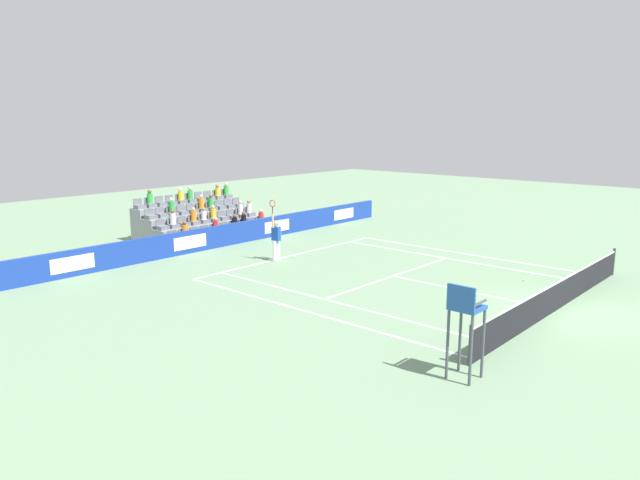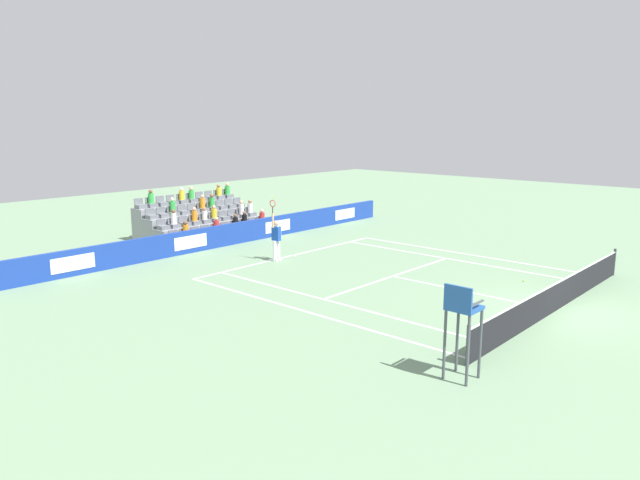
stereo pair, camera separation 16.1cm
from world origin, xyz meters
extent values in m
plane|color=gray|center=(0.00, 0.00, 0.00)|extent=(80.00, 80.00, 0.00)
cube|color=white|center=(0.00, -11.89, 0.00)|extent=(10.97, 0.10, 0.01)
cube|color=white|center=(0.00, -6.40, 0.00)|extent=(8.23, 0.10, 0.01)
cube|color=white|center=(0.00, -3.20, 0.00)|extent=(0.10, 6.40, 0.01)
cube|color=white|center=(4.12, -5.95, 0.00)|extent=(0.10, 11.89, 0.01)
cube|color=white|center=(-4.12, -5.95, 0.00)|extent=(0.10, 11.89, 0.01)
cube|color=white|center=(5.49, -5.95, 0.00)|extent=(0.10, 11.89, 0.01)
cube|color=white|center=(-5.49, -5.95, 0.00)|extent=(0.10, 11.89, 0.01)
cube|color=white|center=(0.00, -11.79, 0.00)|extent=(0.10, 0.20, 0.01)
cube|color=#193899|center=(0.00, -15.81, 0.53)|extent=(22.29, 0.20, 1.06)
cube|color=white|center=(-8.36, -15.70, 0.53)|extent=(1.78, 0.01, 0.59)
cube|color=white|center=(-2.79, -15.70, 0.53)|extent=(1.78, 0.01, 0.59)
cube|color=white|center=(2.79, -15.70, 0.53)|extent=(1.78, 0.01, 0.59)
cube|color=white|center=(8.36, -15.70, 0.53)|extent=(1.78, 0.01, 0.59)
cylinder|color=#33383D|center=(5.94, 0.00, 0.54)|extent=(0.10, 0.10, 1.07)
cylinder|color=#33383D|center=(-5.94, 0.00, 0.54)|extent=(0.10, 0.10, 1.07)
cube|color=black|center=(0.00, 0.00, 0.46)|extent=(11.77, 0.02, 0.92)
cube|color=white|center=(0.00, 0.00, 0.94)|extent=(11.77, 0.04, 0.04)
cylinder|color=white|center=(1.09, -11.71, 0.45)|extent=(0.16, 0.16, 0.90)
cylinder|color=white|center=(1.32, -11.67, 0.45)|extent=(0.16, 0.16, 0.90)
cube|color=white|center=(1.09, -11.71, 0.04)|extent=(0.15, 0.27, 0.08)
cube|color=white|center=(1.32, -11.67, 0.04)|extent=(0.15, 0.27, 0.08)
cube|color=#1947B2|center=(1.21, -11.69, 1.20)|extent=(0.27, 0.39, 0.60)
sphere|color=#D3A884|center=(1.21, -11.69, 1.66)|extent=(0.24, 0.24, 0.24)
cylinder|color=#D3A884|center=(1.42, -11.66, 1.81)|extent=(0.09, 0.09, 0.62)
cylinder|color=#D3A884|center=(0.98, -11.67, 1.22)|extent=(0.09, 0.09, 0.56)
cylinder|color=black|center=(1.42, -11.66, 2.26)|extent=(0.04, 0.04, 0.28)
torus|color=red|center=(1.42, -11.66, 2.54)|extent=(0.07, 0.31, 0.31)
sphere|color=#D1E533|center=(1.42, -11.66, 2.82)|extent=(0.07, 0.07, 0.07)
cylinder|color=#474C54|center=(6.39, -0.06, 0.85)|extent=(0.07, 0.07, 1.71)
cylinder|color=#474C54|center=(6.39, 0.54, 0.85)|extent=(0.07, 0.07, 1.71)
cylinder|color=#474C54|center=(6.99, -0.06, 0.85)|extent=(0.07, 0.07, 1.71)
cylinder|color=#474C54|center=(6.99, 0.54, 0.85)|extent=(0.07, 0.07, 1.71)
cube|color=#23519E|center=(6.69, 0.24, 1.75)|extent=(0.70, 0.70, 0.08)
cube|color=#23519E|center=(7.01, 0.24, 2.06)|extent=(0.06, 0.70, 0.55)
cube|color=#474C54|center=(6.69, -0.08, 1.93)|extent=(0.56, 0.05, 0.04)
cube|color=#474C54|center=(6.69, 0.56, 1.93)|extent=(0.56, 0.05, 0.04)
cube|color=gray|center=(0.00, -16.88, 0.21)|extent=(6.20, 0.95, 0.42)
cube|color=slate|center=(-2.79, -16.88, 0.52)|extent=(0.48, 0.44, 0.20)
cube|color=slate|center=(-2.79, -17.08, 0.77)|extent=(0.48, 0.04, 0.30)
cube|color=slate|center=(-2.17, -16.88, 0.52)|extent=(0.48, 0.44, 0.20)
cube|color=slate|center=(-2.17, -17.08, 0.77)|extent=(0.48, 0.04, 0.30)
cube|color=slate|center=(-1.55, -16.88, 0.52)|extent=(0.48, 0.44, 0.20)
cube|color=slate|center=(-1.55, -17.08, 0.77)|extent=(0.48, 0.04, 0.30)
cube|color=slate|center=(-0.93, -16.88, 0.52)|extent=(0.48, 0.44, 0.20)
cube|color=slate|center=(-0.93, -17.08, 0.77)|extent=(0.48, 0.04, 0.30)
cube|color=slate|center=(-0.31, -16.88, 0.52)|extent=(0.48, 0.44, 0.20)
cube|color=slate|center=(-0.31, -17.08, 0.77)|extent=(0.48, 0.04, 0.30)
cube|color=slate|center=(0.31, -16.88, 0.52)|extent=(0.48, 0.44, 0.20)
cube|color=slate|center=(0.31, -17.08, 0.77)|extent=(0.48, 0.04, 0.30)
cube|color=slate|center=(0.93, -16.88, 0.52)|extent=(0.48, 0.44, 0.20)
cube|color=slate|center=(0.93, -17.08, 0.77)|extent=(0.48, 0.04, 0.30)
cube|color=slate|center=(1.55, -16.88, 0.52)|extent=(0.48, 0.44, 0.20)
cube|color=slate|center=(1.55, -17.08, 0.77)|extent=(0.48, 0.04, 0.30)
cube|color=slate|center=(2.17, -16.88, 0.52)|extent=(0.48, 0.44, 0.20)
cube|color=slate|center=(2.17, -17.08, 0.77)|extent=(0.48, 0.04, 0.30)
cube|color=slate|center=(2.79, -16.88, 0.52)|extent=(0.48, 0.44, 0.20)
cube|color=slate|center=(2.79, -17.08, 0.77)|extent=(0.48, 0.04, 0.30)
cube|color=gray|center=(0.00, -17.83, 0.42)|extent=(6.20, 0.95, 0.84)
cube|color=slate|center=(-2.79, -17.83, 0.94)|extent=(0.48, 0.44, 0.20)
cube|color=slate|center=(-2.79, -18.03, 1.19)|extent=(0.48, 0.04, 0.30)
cube|color=slate|center=(-2.17, -17.83, 0.94)|extent=(0.48, 0.44, 0.20)
cube|color=slate|center=(-2.17, -18.03, 1.19)|extent=(0.48, 0.04, 0.30)
cube|color=slate|center=(-1.55, -17.83, 0.94)|extent=(0.48, 0.44, 0.20)
cube|color=slate|center=(-1.55, -18.03, 1.19)|extent=(0.48, 0.04, 0.30)
cube|color=slate|center=(-0.93, -17.83, 0.94)|extent=(0.48, 0.44, 0.20)
cube|color=slate|center=(-0.93, -18.03, 1.19)|extent=(0.48, 0.04, 0.30)
cube|color=slate|center=(-0.31, -17.83, 0.94)|extent=(0.48, 0.44, 0.20)
cube|color=slate|center=(-0.31, -18.03, 1.19)|extent=(0.48, 0.04, 0.30)
cube|color=slate|center=(0.31, -17.83, 0.94)|extent=(0.48, 0.44, 0.20)
cube|color=slate|center=(0.31, -18.03, 1.19)|extent=(0.48, 0.04, 0.30)
cube|color=slate|center=(0.93, -17.83, 0.94)|extent=(0.48, 0.44, 0.20)
cube|color=slate|center=(0.93, -18.03, 1.19)|extent=(0.48, 0.04, 0.30)
cube|color=slate|center=(1.55, -17.83, 0.94)|extent=(0.48, 0.44, 0.20)
cube|color=slate|center=(1.55, -18.03, 1.19)|extent=(0.48, 0.04, 0.30)
cube|color=slate|center=(2.17, -17.83, 0.94)|extent=(0.48, 0.44, 0.20)
cube|color=slate|center=(2.17, -18.03, 1.19)|extent=(0.48, 0.04, 0.30)
cube|color=slate|center=(2.79, -17.83, 0.94)|extent=(0.48, 0.44, 0.20)
cube|color=slate|center=(2.79, -18.03, 1.19)|extent=(0.48, 0.04, 0.30)
cube|color=gray|center=(0.00, -18.78, 0.63)|extent=(6.20, 0.95, 1.26)
cube|color=slate|center=(-2.79, -18.78, 1.36)|extent=(0.48, 0.44, 0.20)
cube|color=slate|center=(-2.79, -18.98, 1.61)|extent=(0.48, 0.04, 0.30)
cube|color=slate|center=(-2.17, -18.78, 1.36)|extent=(0.48, 0.44, 0.20)
cube|color=slate|center=(-2.17, -18.98, 1.61)|extent=(0.48, 0.04, 0.30)
cube|color=slate|center=(-1.55, -18.78, 1.36)|extent=(0.48, 0.44, 0.20)
cube|color=slate|center=(-1.55, -18.98, 1.61)|extent=(0.48, 0.04, 0.30)
cube|color=slate|center=(-0.93, -18.78, 1.36)|extent=(0.48, 0.44, 0.20)
cube|color=slate|center=(-0.93, -18.98, 1.61)|extent=(0.48, 0.04, 0.30)
cube|color=slate|center=(-0.31, -18.78, 1.36)|extent=(0.48, 0.44, 0.20)
cube|color=slate|center=(-0.31, -18.98, 1.61)|extent=(0.48, 0.04, 0.30)
cube|color=slate|center=(0.31, -18.78, 1.36)|extent=(0.48, 0.44, 0.20)
cube|color=slate|center=(0.31, -18.98, 1.61)|extent=(0.48, 0.04, 0.30)
cube|color=slate|center=(0.93, -18.78, 1.36)|extent=(0.48, 0.44, 0.20)
cube|color=slate|center=(0.93, -18.98, 1.61)|extent=(0.48, 0.04, 0.30)
cube|color=slate|center=(1.55, -18.78, 1.36)|extent=(0.48, 0.44, 0.20)
cube|color=slate|center=(1.55, -18.98, 1.61)|extent=(0.48, 0.04, 0.30)
cube|color=slate|center=(2.17, -18.78, 1.36)|extent=(0.48, 0.44, 0.20)
cube|color=slate|center=(2.17, -18.98, 1.61)|extent=(0.48, 0.04, 0.30)
cube|color=slate|center=(2.79, -18.78, 1.36)|extent=(0.48, 0.44, 0.20)
cube|color=slate|center=(2.79, -18.98, 1.61)|extent=(0.48, 0.04, 0.30)
cube|color=gray|center=(0.00, -19.73, 0.84)|extent=(6.20, 0.95, 1.68)
cube|color=slate|center=(-2.79, -19.73, 1.78)|extent=(0.48, 0.44, 0.20)
cube|color=slate|center=(-2.79, -19.93, 2.03)|extent=(0.48, 0.04, 0.30)
cube|color=slate|center=(-2.17, -19.73, 1.78)|extent=(0.48, 0.44, 0.20)
cube|color=slate|center=(-2.17, -19.93, 2.03)|extent=(0.48, 0.04, 0.30)
cube|color=slate|center=(-1.55, -19.73, 1.78)|extent=(0.48, 0.44, 0.20)
cube|color=slate|center=(-1.55, -19.93, 2.03)|extent=(0.48, 0.04, 0.30)
cube|color=slate|center=(-0.93, -19.73, 1.78)|extent=(0.48, 0.44, 0.20)
cube|color=slate|center=(-0.93, -19.93, 2.03)|extent=(0.48, 0.04, 0.30)
cube|color=slate|center=(-0.31, -19.73, 1.78)|extent=(0.48, 0.44, 0.20)
cube|color=slate|center=(-0.31, -19.93, 2.03)|extent=(0.48, 0.04, 0.30)
cube|color=slate|center=(0.31, -19.73, 1.78)|extent=(0.48, 0.44, 0.20)
cube|color=slate|center=(0.31, -19.93, 2.03)|extent=(0.48, 0.04, 0.30)
cube|color=slate|center=(0.93, -19.73, 1.78)|extent=(0.48, 0.44, 0.20)
cube|color=slate|center=(0.93, -19.93, 2.03)|extent=(0.48, 0.04, 0.30)
cube|color=slate|center=(1.55, -19.73, 1.78)|extent=(0.48, 0.44, 0.20)
cube|color=slate|center=(1.55, -19.93, 2.03)|extent=(0.48, 0.04, 0.30)
cube|color=slate|center=(2.17, -19.73, 1.78)|extent=(0.48, 0.44, 0.20)
cube|color=slate|center=(2.17, -19.93, 2.03)|extent=(0.48, 0.04, 0.30)
cube|color=slate|center=(2.79, -19.73, 1.78)|extent=(0.48, 0.44, 0.20)
cube|color=slate|center=(2.79, -19.93, 2.03)|extent=(0.48, 0.04, 0.30)
cylinder|color=yellow|center=(-0.31, -17.88, 1.27)|extent=(0.28, 0.28, 0.46)
sphere|color=#D3A884|center=(-0.31, -17.88, 1.60)|extent=(0.20, 0.20, 0.20)
cylinder|color=red|center=(0.31, -16.93, 0.84)|extent=(0.28, 0.28, 0.44)
sphere|color=#D3A884|center=(0.31, -16.93, 1.16)|extent=(0.20, 0.20, 0.20)
cylinder|color=green|center=(1.55, -18.83, 1.73)|extent=(0.28, 0.28, 0.54)
sphere|color=beige|center=(1.55, -18.83, 2.10)|extent=(0.20, 0.20, 0.20)
cylinder|color=green|center=(-0.31, -19.78, 2.10)|extent=(0.28, 0.28, 0.44)
sphere|color=#D3A884|center=(-0.31, -19.78, 2.42)|extent=(0.20, 0.20, 0.20)
cylinder|color=red|center=(-2.79, -16.93, 0.87)|extent=(0.28, 0.28, 0.51)
sphere|color=beige|center=(-2.79, -16.93, 1.23)|extent=(0.20, 0.20, 0.20)
cylinder|color=green|center=(-2.79, -19.78, 2.11)|extent=(0.28, 0.28, 0.47)
sphere|color=#D3A884|center=(-2.79, -19.78, 2.45)|extent=(0.20, 0.20, 0.20)
cylinder|color=yellow|center=(-2.17, -19.78, 2.10)|extent=(0.28, 0.28, 0.44)
sphere|color=#9E7251|center=(-2.17, -19.78, 2.42)|extent=(0.20, 0.20, 0.20)
cylinder|color=white|center=(-2.17, -17.88, 1.30)|extent=(0.28, 0.28, 0.52)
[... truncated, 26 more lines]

